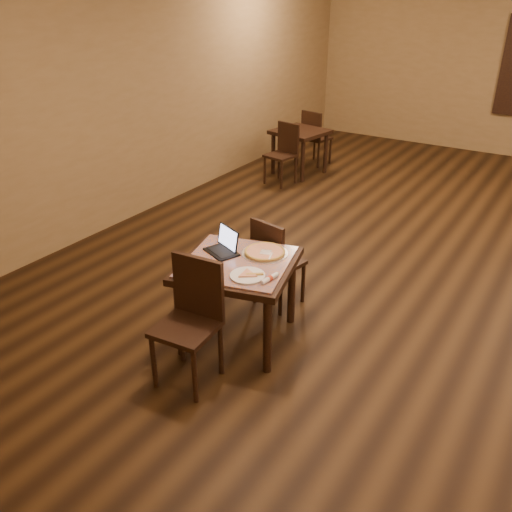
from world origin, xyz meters
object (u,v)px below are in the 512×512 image
Objects in this scene: laptop at (225,245)px; other_table_b_chair_far at (314,135)px; chair_main_near at (192,314)px; other_table_b at (300,138)px; pizza_pan at (265,253)px; tiled_table at (238,272)px; chair_main_far at (274,259)px; other_table_b_chair_near at (284,150)px.

laptop reaches higher than other_table_b_chair_far.
other_table_b is at bearing 104.39° from chair_main_near.
pizza_pan is 0.43× the size of other_table_b_chair_far.
tiled_table is 0.64m from chair_main_far.
other_table_b is at bearing 132.87° from laptop.
chair_main_far is 4.14m from other_table_b.
chair_main_near is at bearing 117.65° from other_table_b_chair_far.
other_table_b is (-1.76, 3.75, 0.08)m from chair_main_far.
pizza_pan is (0.13, 0.85, 0.20)m from chair_main_near.
chair_main_near reaches higher than other_table_b_chair_far.
chair_main_near is 0.77m from laptop.
other_table_b_chair_far is (-1.78, 4.29, 0.01)m from chair_main_far.
other_table_b_chair_far reaches higher than other_table_b.
other_table_b_chair_near is at bearing -50.55° from chair_main_far.
other_table_b_chair_far is (-0.01, 0.54, -0.07)m from other_table_b.
other_table_b_chair_far is (-1.78, 5.52, -0.05)m from chair_main_near.
chair_main_far is at bearing 76.59° from tiled_table.
tiled_table reaches higher than other_table_b.
tiled_table is 0.27m from laptop.
tiled_table is 5.23m from other_table_b_chair_far.
chair_main_far is at bearing 93.21° from laptop.
other_table_b is (-1.58, 4.28, -0.22)m from laptop.
other_table_b_chair_near reaches higher than chair_main_far.
tiled_table is 0.29m from pizza_pan.
laptop is (-0.19, 0.71, 0.25)m from chair_main_near.
laptop is at bearing 100.00° from chair_main_near.
other_table_b_chair_far is at bearing 101.20° from other_table_b_chair_near.
chair_main_near is 2.91× the size of laptop.
chair_main_near is at bearing -105.54° from tiled_table.
other_table_b_chair_near reaches higher than pizza_pan.
tiled_table is at bearing -3.16° from laptop.
chair_main_far is (-0.01, 1.23, -0.06)m from chair_main_near.
pizza_pan is at bearing 48.64° from tiled_table.
other_table_b_chair_near reaches higher than other_table_b.
other_table_b_chair_far is (-1.91, 4.67, -0.25)m from pizza_pan.
chair_main_near is 1.24m from chair_main_far.
other_table_b is 0.54m from other_table_b_chair_far.
other_table_b is 0.95× the size of other_table_b_chair_far.
other_table_b_chair_far is at bearing 102.74° from chair_main_near.
other_table_b_chair_far is (-0.03, 1.08, 0.00)m from other_table_b_chair_near.
chair_main_near is 1.10× the size of other_table_b_chair_far.
chair_main_near reaches higher than chair_main_far.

